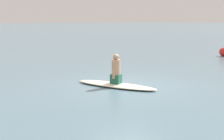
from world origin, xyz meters
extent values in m
plane|color=slate|center=(0.00, 0.00, 0.00)|extent=(400.00, 400.00, 0.00)
ellipsoid|color=silver|center=(-0.50, 0.03, 0.06)|extent=(1.89, 2.95, 0.11)
cube|color=#26664C|center=(-0.50, 0.03, 0.27)|extent=(0.38, 0.41, 0.31)
cylinder|color=tan|center=(-0.50, 0.03, 0.66)|extent=(0.38, 0.38, 0.51)
sphere|color=tan|center=(-0.50, 0.03, 1.01)|extent=(0.21, 0.21, 0.21)
cylinder|color=tan|center=(-0.66, -0.05, 0.59)|extent=(0.11, 0.11, 0.57)
cylinder|color=tan|center=(-0.34, 0.10, 0.59)|extent=(0.11, 0.11, 0.57)
sphere|color=red|center=(9.76, 2.82, 0.27)|extent=(0.54, 0.54, 0.54)
camera|label=1|loc=(-6.16, -7.67, 2.22)|focal=46.68mm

